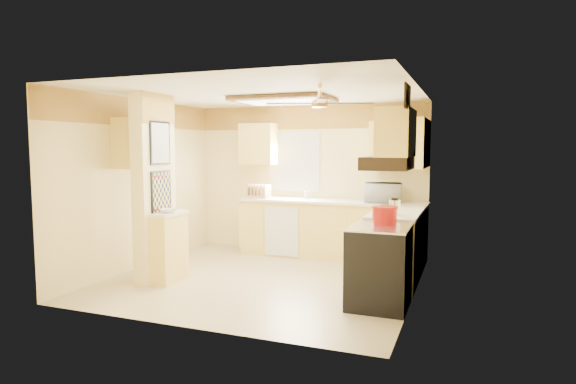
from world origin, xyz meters
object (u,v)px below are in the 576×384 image
at_px(bowl, 168,211).
at_px(kettle, 395,207).
at_px(dutch_oven, 385,215).
at_px(microwave, 383,193).
at_px(stove, 379,266).

xyz_separation_m(bowl, kettle, (2.81, 0.83, 0.08)).
relative_size(bowl, dutch_oven, 0.70).
bearing_deg(dutch_oven, microwave, 100.04).
relative_size(stove, kettle, 4.16).
bearing_deg(bowl, stove, 1.15).
xyz_separation_m(stove, kettle, (0.04, 0.78, 0.58)).
distance_m(stove, kettle, 0.97).
height_order(dutch_oven, kettle, kettle).
relative_size(stove, dutch_oven, 3.01).
height_order(stove, dutch_oven, dutch_oven).
relative_size(microwave, kettle, 2.50).
distance_m(stove, bowl, 2.81).
height_order(bowl, dutch_oven, dutch_oven).
height_order(stove, bowl, bowl).
height_order(microwave, dutch_oven, microwave).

